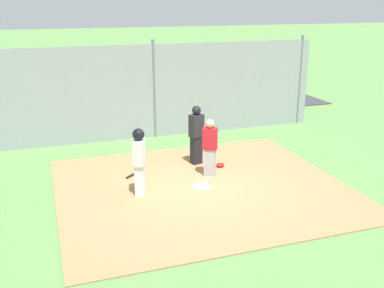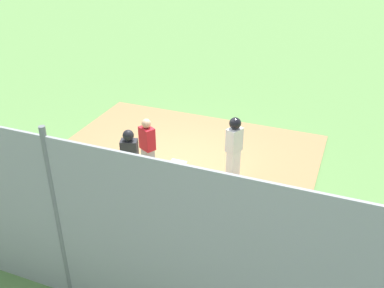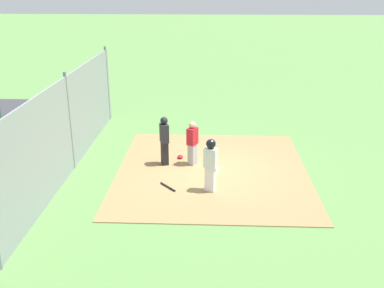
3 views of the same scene
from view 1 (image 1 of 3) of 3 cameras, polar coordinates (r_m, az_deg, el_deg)
ground_plane at (r=11.50m, az=1.24°, el=-5.60°), size 140.00×140.00×0.00m
dirt_infield at (r=11.49m, az=1.24°, el=-5.53°), size 7.20×6.40×0.03m
home_plate at (r=11.48m, az=1.24°, el=-5.41°), size 0.44×0.44×0.02m
catcher at (r=11.97m, az=2.30°, el=-0.35°), size 0.46×0.41×1.57m
umpire at (r=12.79m, az=0.56°, el=1.32°), size 0.44×0.37×1.72m
runner at (r=10.78m, az=-6.75°, el=-1.68°), size 0.39×0.45×1.68m
baseball_bat at (r=12.35m, az=-7.29°, el=-3.74°), size 0.60×0.54×0.06m
catcher_mask at (r=12.80m, az=3.63°, el=-2.69°), size 0.24×0.20×0.12m
baseball at (r=11.74m, az=2.00°, el=-4.74°), size 0.07×0.07×0.07m
backstop_fence at (r=15.40m, az=-4.86°, el=6.68°), size 12.00×0.10×3.35m
parking_lot at (r=20.45m, az=-8.17°, el=4.83°), size 18.00×5.20×0.04m
parked_car_green at (r=21.70m, az=-0.30°, el=7.37°), size 4.37×2.26×1.28m
parked_car_white at (r=19.48m, az=-16.24°, el=5.43°), size 4.35×2.21×1.28m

